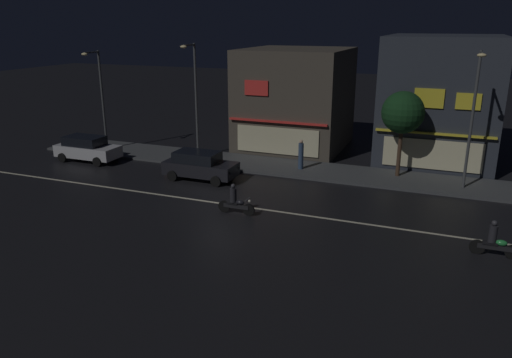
{
  "coord_description": "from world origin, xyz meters",
  "views": [
    {
      "loc": [
        10.64,
        -21.52,
        8.93
      ],
      "look_at": [
        1.75,
        0.89,
        1.25
      ],
      "focal_mm": 34.69,
      "sensor_mm": 36.0,
      "label": 1
    }
  ],
  "objects": [
    {
      "name": "ground_plane",
      "position": [
        0.0,
        0.0,
        0.0
      ],
      "size": [
        140.0,
        140.0,
        0.0
      ],
      "primitive_type": "plane",
      "color": "black"
    },
    {
      "name": "lane_divider_stripe",
      "position": [
        0.0,
        0.0,
        0.01
      ],
      "size": [
        31.3,
        0.16,
        0.01
      ],
      "primitive_type": "cube",
      "color": "beige",
      "rests_on": "ground"
    },
    {
      "name": "sidewalk_far",
      "position": [
        0.0,
        7.3,
        0.07
      ],
      "size": [
        32.94,
        3.73,
        0.14
      ],
      "primitive_type": "cube",
      "color": "#424447",
      "rests_on": "ground"
    },
    {
      "name": "storefront_left_block",
      "position": [
        9.88,
        13.66,
        4.05
      ],
      "size": [
        7.19,
        9.15,
        8.11
      ],
      "color": "#2D333D",
      "rests_on": "ground"
    },
    {
      "name": "storefront_center_block",
      "position": [
        -0.0,
        13.17,
        3.56
      ],
      "size": [
        7.2,
        8.17,
        7.13
      ],
      "color": "#4C443A",
      "rests_on": "ground"
    },
    {
      "name": "streetlamp_west",
      "position": [
        -12.35,
        6.77,
        4.24
      ],
      "size": [
        0.44,
        1.64,
        6.92
      ],
      "color": "#47494C",
      "rests_on": "sidewalk_far"
    },
    {
      "name": "streetlamp_mid",
      "position": [
        -5.36,
        7.71,
        4.53
      ],
      "size": [
        0.44,
        1.64,
        7.48
      ],
      "color": "#47494C",
      "rests_on": "sidewalk_far"
    },
    {
      "name": "streetlamp_east",
      "position": [
        11.75,
        6.74,
        4.49
      ],
      "size": [
        0.44,
        1.64,
        7.42
      ],
      "color": "#47494C",
      "rests_on": "sidewalk_far"
    },
    {
      "name": "pedestrian_on_sidewalk",
      "position": [
        2.28,
        7.14,
        1.01
      ],
      "size": [
        0.32,
        0.32,
        1.85
      ],
      "rotation": [
        0.0,
        0.0,
        3.18
      ],
      "color": "#334766",
      "rests_on": "sidewalk_far"
    },
    {
      "name": "street_tree",
      "position": [
        8.09,
        7.86,
        3.93
      ],
      "size": [
        2.45,
        2.45,
        5.04
      ],
      "color": "#473323",
      "rests_on": "sidewalk_far"
    },
    {
      "name": "parked_car_near_kerb",
      "position": [
        -11.7,
        4.14,
        0.87
      ],
      "size": [
        4.3,
        1.98,
        1.67
      ],
      "rotation": [
        0.0,
        0.0,
        3.14
      ],
      "color": "silver",
      "rests_on": "ground"
    },
    {
      "name": "parked_car_trailing",
      "position": [
        -2.77,
        3.29,
        0.87
      ],
      "size": [
        4.3,
        1.98,
        1.67
      ],
      "rotation": [
        0.0,
        0.0,
        3.14
      ],
      "color": "black",
      "rests_on": "ground"
    },
    {
      "name": "motorcycle_lead",
      "position": [
        1.43,
        -1.03,
        0.63
      ],
      "size": [
        1.9,
        0.6,
        1.52
      ],
      "rotation": [
        0.0,
        0.0,
        3.0
      ],
      "color": "black",
      "rests_on": "ground"
    },
    {
      "name": "motorcycle_following",
      "position": [
        12.83,
        -1.43,
        0.63
      ],
      "size": [
        1.9,
        0.6,
        1.52
      ],
      "rotation": [
        0.0,
        0.0,
        3.17
      ],
      "color": "black",
      "rests_on": "ground"
    },
    {
      "name": "traffic_cone",
      "position": [
        -5.72,
        4.28,
        0.28
      ],
      "size": [
        0.36,
        0.36,
        0.55
      ],
      "primitive_type": "cone",
      "color": "orange",
      "rests_on": "ground"
    }
  ]
}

